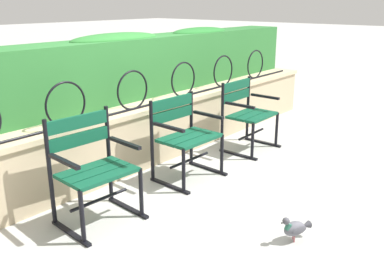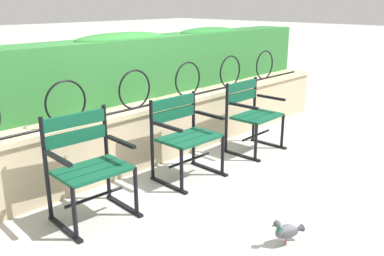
{
  "view_description": "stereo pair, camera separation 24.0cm",
  "coord_description": "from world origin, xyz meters",
  "views": [
    {
      "loc": [
        -3.04,
        -2.52,
        1.77
      ],
      "look_at": [
        0.0,
        0.03,
        0.55
      ],
      "focal_mm": 38.84,
      "sensor_mm": 36.0,
      "label": 1
    },
    {
      "loc": [
        -2.88,
        -2.7,
        1.77
      ],
      "look_at": [
        0.0,
        0.03,
        0.55
      ],
      "focal_mm": 38.84,
      "sensor_mm": 36.0,
      "label": 2
    }
  ],
  "objects": [
    {
      "name": "park_chair_centre",
      "position": [
        0.0,
        0.14,
        0.46
      ],
      "size": [
        0.65,
        0.54,
        0.84
      ],
      "color": "#0F4C33",
      "rests_on": "ground"
    },
    {
      "name": "ground_plane",
      "position": [
        0.0,
        0.0,
        0.0
      ],
      "size": [
        60.0,
        60.0,
        0.0
      ],
      "primitive_type": "plane",
      "color": "#ADADA8"
    },
    {
      "name": "park_chair_right",
      "position": [
        1.15,
        0.12,
        0.46
      ],
      "size": [
        0.63,
        0.53,
        0.85
      ],
      "color": "#0F4C33",
      "rests_on": "ground"
    },
    {
      "name": "stone_wall",
      "position": [
        0.0,
        0.74,
        0.34
      ],
      "size": [
        6.62,
        0.41,
        0.67
      ],
      "color": "tan",
      "rests_on": "ground"
    },
    {
      "name": "park_chair_left",
      "position": [
        -1.15,
        0.14,
        0.47
      ],
      "size": [
        0.64,
        0.55,
        0.9
      ],
      "color": "#0F4C33",
      "rests_on": "ground"
    },
    {
      "name": "hedge_row",
      "position": [
        -0.02,
        1.17,
        1.05
      ],
      "size": [
        6.49,
        0.51,
        0.79
      ],
      "color": "#2D7033",
      "rests_on": "stone_wall"
    },
    {
      "name": "iron_arch_fence",
      "position": [
        -0.17,
        0.67,
        0.86
      ],
      "size": [
        6.1,
        0.02,
        0.42
      ],
      "color": "black",
      "rests_on": "stone_wall"
    },
    {
      "name": "pigeon_near_chairs",
      "position": [
        -0.39,
        -1.32,
        0.11
      ],
      "size": [
        0.28,
        0.16,
        0.22
      ],
      "color": "#5B5B66",
      "rests_on": "ground"
    }
  ]
}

